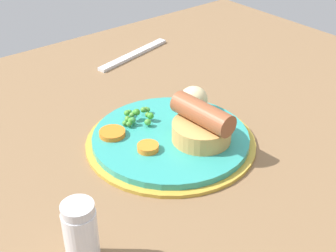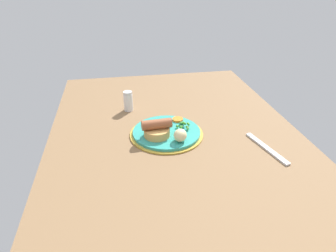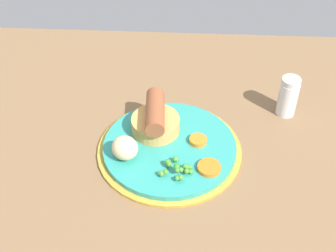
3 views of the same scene
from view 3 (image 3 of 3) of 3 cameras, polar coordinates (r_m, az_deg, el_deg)
name	(u,v)px [view 3 (image 3 of 3)]	position (r cm, az deg, el deg)	size (l,w,h in cm)	color
dining_table	(181,172)	(75.21, 1.63, -5.57)	(110.00, 80.00, 3.00)	brown
dinner_plate	(170,149)	(75.81, 0.19, -2.80)	(23.40, 23.40, 1.40)	#B79333
sausage_pudding	(155,120)	(76.35, -1.55, 0.73)	(7.98, 9.31, 5.57)	tan
pea_pile	(177,168)	(70.55, 1.11, -5.20)	(5.31, 4.73, 1.87)	#368627
potato_chunk_0	(125,150)	(71.99, -5.32, -2.93)	(4.18, 3.88, 3.91)	beige
carrot_slice_0	(209,168)	(71.59, 5.03, -5.08)	(3.58, 3.58, 0.70)	orange
carrot_slice_1	(198,140)	(75.59, 3.69, -1.76)	(2.83, 2.83, 0.82)	orange
salt_shaker	(288,96)	(83.65, 14.43, 3.51)	(3.38, 3.38, 7.39)	silver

